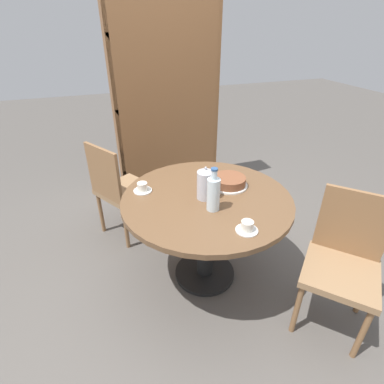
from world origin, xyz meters
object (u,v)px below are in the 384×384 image
(chair_a, at_px, (343,261))
(coffee_pot, at_px, (205,184))
(cup_b, at_px, (247,227))
(cup_a, at_px, (142,188))
(cake_main, at_px, (229,182))
(bookshelf, at_px, (166,104))
(water_bottle, at_px, (213,193))
(chair_b, at_px, (120,188))

(chair_a, relative_size, coffee_pot, 3.90)
(coffee_pot, xyz_separation_m, cup_b, (0.09, -0.42, -0.08))
(cup_b, bearing_deg, cup_a, 126.05)
(cake_main, distance_m, cup_a, 0.61)
(chair_a, xyz_separation_m, cup_b, (-0.58, 0.20, 0.26))
(bookshelf, relative_size, cup_b, 15.46)
(chair_a, bearing_deg, bookshelf, 151.43)
(cake_main, bearing_deg, water_bottle, -133.20)
(chair_b, bearing_deg, cup_b, 176.23)
(bookshelf, xyz_separation_m, cup_a, (-0.52, -1.26, -0.24))
(water_bottle, distance_m, cake_main, 0.34)
(chair_b, xyz_separation_m, bookshelf, (0.64, 0.74, 0.49))
(chair_a, xyz_separation_m, cup_a, (-1.04, 0.84, 0.26))
(water_bottle, xyz_separation_m, cup_a, (-0.37, 0.37, -0.09))
(coffee_pot, bearing_deg, cake_main, 23.50)
(bookshelf, bearing_deg, coffee_pot, 84.42)
(chair_a, height_order, cake_main, chair_a)
(chair_a, height_order, coffee_pot, coffee_pot)
(chair_b, xyz_separation_m, coffee_pot, (0.49, -0.74, 0.34))
(coffee_pot, bearing_deg, cup_b, -77.79)
(chair_a, bearing_deg, chair_b, 178.02)
(bookshelf, distance_m, coffee_pot, 1.50)
(cake_main, bearing_deg, cup_b, -104.55)
(cup_a, bearing_deg, chair_a, -38.75)
(chair_a, distance_m, chair_b, 1.78)
(bookshelf, distance_m, cake_main, 1.41)
(chair_a, distance_m, cup_a, 1.36)
(chair_a, height_order, bookshelf, bookshelf)
(chair_b, distance_m, cake_main, 1.00)
(coffee_pot, xyz_separation_m, cake_main, (0.22, 0.10, -0.07))
(chair_b, height_order, cake_main, chair_b)
(chair_a, relative_size, bookshelf, 0.45)
(coffee_pot, bearing_deg, chair_b, 123.49)
(chair_a, height_order, chair_b, same)
(chair_b, distance_m, cup_a, 0.59)
(chair_b, relative_size, cup_a, 6.99)
(cup_a, bearing_deg, coffee_pot, -30.91)
(coffee_pot, bearing_deg, bookshelf, 84.42)
(cup_a, bearing_deg, cake_main, -12.10)
(cup_a, bearing_deg, water_bottle, -44.80)
(bookshelf, relative_size, cake_main, 7.51)
(chair_b, bearing_deg, cup_a, 162.19)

